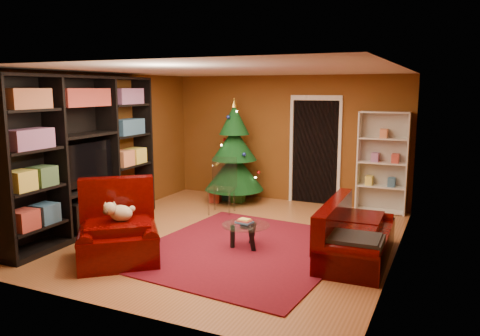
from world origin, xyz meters
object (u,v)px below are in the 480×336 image
at_px(gift_box_green, 238,196).
at_px(sofa, 357,230).
at_px(coffee_table, 246,236).
at_px(acrylic_chair, 222,189).
at_px(christmas_tree, 234,152).
at_px(rug, 244,249).
at_px(armchair, 118,230).
at_px(white_bookshelf, 382,163).
at_px(gift_box_red, 215,197).
at_px(media_unit, 83,155).
at_px(gift_box_teal, 228,192).
at_px(dog, 121,213).

height_order(gift_box_green, sofa, sofa).
relative_size(coffee_table, acrylic_chair, 0.75).
bearing_deg(acrylic_chair, christmas_tree, 88.58).
relative_size(rug, armchair, 2.85).
bearing_deg(white_bookshelf, gift_box_red, -169.21).
bearing_deg(gift_box_green, armchair, -90.79).
relative_size(gift_box_green, gift_box_red, 1.12).
height_order(christmas_tree, armchair, christmas_tree).
xyz_separation_m(media_unit, gift_box_teal, (1.14, 2.97, -1.11)).
relative_size(gift_box_teal, gift_box_green, 1.30).
xyz_separation_m(media_unit, gift_box_green, (1.41, 2.88, -1.14)).
bearing_deg(gift_box_red, dog, -83.83).
xyz_separation_m(gift_box_teal, gift_box_red, (-0.15, -0.31, -0.05)).
height_order(media_unit, coffee_table, media_unit).
xyz_separation_m(gift_box_red, acrylic_chair, (0.51, -0.71, 0.36)).
xyz_separation_m(rug, acrylic_chair, (-1.22, 1.70, 0.46)).
bearing_deg(sofa, acrylic_chair, 62.38).
bearing_deg(christmas_tree, media_unit, -115.09).
bearing_deg(gift_box_green, sofa, -38.40).
height_order(christmas_tree, gift_box_green, christmas_tree).
distance_m(rug, gift_box_teal, 3.15).
relative_size(gift_box_teal, coffee_table, 0.45).
bearing_deg(armchair, gift_box_teal, 53.72).
bearing_deg(sofa, gift_box_red, 56.32).
distance_m(dog, sofa, 3.25).
height_order(dog, coffee_table, dog).
bearing_deg(media_unit, dog, -32.24).
height_order(christmas_tree, sofa, christmas_tree).
relative_size(white_bookshelf, armchair, 1.74).
relative_size(media_unit, gift_box_teal, 10.30).
bearing_deg(acrylic_chair, media_unit, -139.33).
bearing_deg(dog, coffee_table, 0.07).
bearing_deg(rug, sofa, 12.02).
bearing_deg(gift_box_green, rug, -63.36).
relative_size(gift_box_green, coffee_table, 0.35).
distance_m(gift_box_red, acrylic_chair, 0.94).
bearing_deg(gift_box_teal, dog, -86.55).
bearing_deg(media_unit, white_bookshelf, 35.76).
height_order(media_unit, dog, media_unit).
height_order(gift_box_teal, gift_box_green, gift_box_teal).
bearing_deg(rug, white_bookshelf, 63.65).
distance_m(gift_box_red, coffee_table, 2.90).
height_order(media_unit, armchair, media_unit).
bearing_deg(gift_box_green, acrylic_chair, -84.42).
xyz_separation_m(gift_box_teal, sofa, (3.15, -2.38, 0.24)).
height_order(armchair, coffee_table, armchair).
bearing_deg(dog, gift_box_red, 56.60).
bearing_deg(coffee_table, rug, -90.32).
xyz_separation_m(christmas_tree, acrylic_chair, (0.16, -0.91, -0.58)).
height_order(christmas_tree, gift_box_teal, christmas_tree).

